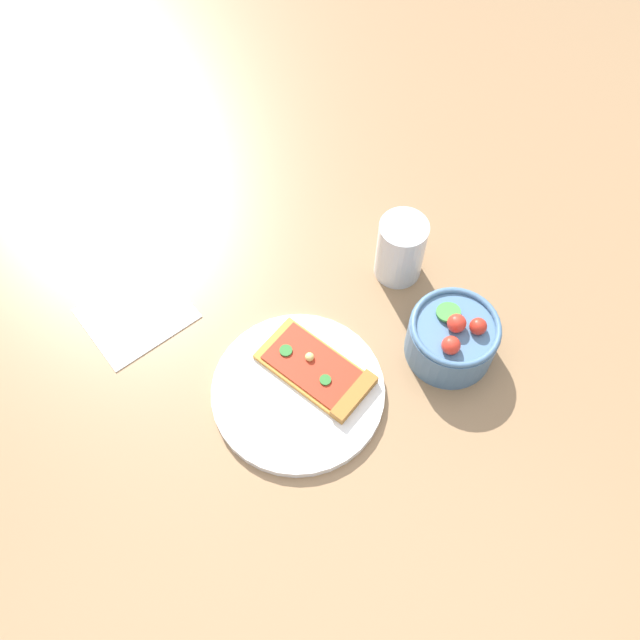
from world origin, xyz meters
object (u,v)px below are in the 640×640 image
plate (298,394)px  paper_napkin (136,313)px  salad_bowl (452,337)px  soda_glass (400,250)px  pizza_slice_main (322,373)px

plate → paper_napkin: (0.26, 0.03, -0.01)m
salad_bowl → paper_napkin: size_ratio=0.86×
plate → paper_napkin: 0.26m
soda_glass → paper_napkin: bearing=45.8°
plate → salad_bowl: size_ratio=1.90×
pizza_slice_main → paper_napkin: size_ratio=1.09×
plate → pizza_slice_main: (-0.01, -0.04, 0.01)m
pizza_slice_main → paper_napkin: bearing=13.2°
salad_bowl → pizza_slice_main: bearing=49.0°
pizza_slice_main → paper_napkin: pizza_slice_main is taller
plate → paper_napkin: plate is taller
pizza_slice_main → soda_glass: size_ratio=1.46×
plate → salad_bowl: (-0.13, -0.17, 0.03)m
plate → pizza_slice_main: 0.04m
salad_bowl → soda_glass: (0.13, -0.07, 0.01)m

